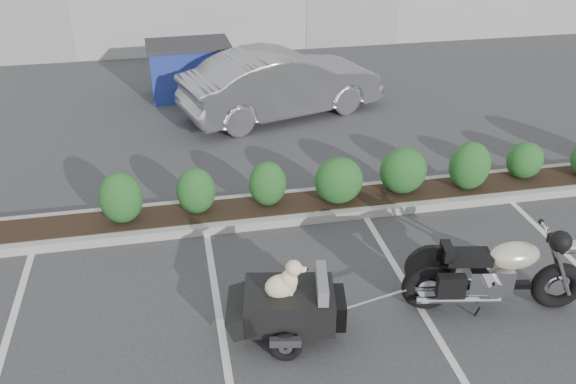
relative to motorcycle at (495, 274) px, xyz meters
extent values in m
plane|color=#38383A|center=(-2.12, 0.85, -0.56)|extent=(90.00, 90.00, 0.00)
cube|color=#9E9E93|center=(-1.12, 3.05, -0.49)|extent=(12.00, 1.00, 0.15)
torus|color=black|center=(-0.85, 0.18, -0.21)|extent=(0.73, 0.31, 0.71)
torus|color=black|center=(0.87, -0.14, -0.21)|extent=(0.73, 0.31, 0.71)
cylinder|color=silver|center=(-0.85, 0.18, -0.21)|extent=(0.31, 0.18, 0.30)
cylinder|color=silver|center=(0.87, -0.14, -0.21)|extent=(0.27, 0.15, 0.25)
cylinder|color=silver|center=(0.78, -0.23, 0.18)|extent=(0.46, 0.14, 0.94)
cylinder|color=silver|center=(0.81, -0.02, 0.18)|extent=(0.46, 0.14, 0.94)
cylinder|color=silver|center=(0.63, -0.09, 0.58)|extent=(0.17, 0.73, 0.04)
cylinder|color=silver|center=(0.92, -0.15, 0.41)|extent=(0.16, 0.21, 0.19)
sphere|color=black|center=(0.53, -0.40, 0.70)|extent=(0.32, 0.32, 0.27)
cube|color=silver|center=(-0.07, 0.04, -0.06)|extent=(0.64, 0.46, 0.36)
cube|color=black|center=(0.04, 0.02, -0.19)|extent=(0.95, 0.28, 0.08)
ellipsoid|color=beige|center=(0.21, -0.01, 0.28)|extent=(0.76, 0.52, 0.35)
cube|color=black|center=(-0.38, 0.09, 0.26)|extent=(0.63, 0.42, 0.13)
cube|color=black|center=(-0.66, 0.15, 0.36)|extent=(0.18, 0.33, 0.17)
cylinder|color=silver|center=(-0.52, -0.07, -0.29)|extent=(1.11, 0.30, 0.10)
cylinder|color=silver|center=(-0.45, 0.30, -0.29)|extent=(1.11, 0.30, 0.10)
cube|color=black|center=(-0.69, -0.15, 0.02)|extent=(0.38, 0.21, 0.32)
cube|color=black|center=(-2.76, 0.03, -0.09)|extent=(1.23, 0.95, 0.44)
cube|color=slate|center=(-2.37, -0.05, 0.20)|extent=(0.24, 0.67, 0.32)
cube|color=slate|center=(-2.71, 0.02, 0.02)|extent=(0.85, 0.78, 0.04)
cube|color=black|center=(-3.34, 0.13, -0.16)|extent=(0.53, 0.82, 0.39)
cube|color=black|center=(-2.18, -0.08, -0.14)|extent=(0.30, 0.56, 0.36)
torus|color=black|center=(-2.90, -0.40, -0.37)|extent=(0.43, 0.19, 0.41)
torus|color=black|center=(-2.74, 0.47, -0.37)|extent=(0.43, 0.19, 0.41)
cube|color=silver|center=(-2.91, -0.45, -0.25)|extent=(0.39, 0.15, 0.11)
cube|color=silver|center=(-2.73, 0.53, -0.25)|extent=(0.39, 0.15, 0.11)
cylinder|color=black|center=(-2.82, 0.04, -0.37)|extent=(0.21, 0.94, 0.04)
cylinder|color=silver|center=(-1.93, -0.13, -0.21)|extent=(0.63, 0.15, 0.04)
ellipsoid|color=beige|center=(-2.87, 0.03, 0.21)|extent=(0.44, 0.34, 0.32)
ellipsoid|color=beige|center=(-2.78, 0.01, 0.30)|extent=(0.26, 0.25, 0.29)
sphere|color=beige|center=(-2.71, 0.00, 0.49)|extent=(0.23, 0.23, 0.20)
ellipsoid|color=beige|center=(-2.62, -0.02, 0.47)|extent=(0.16, 0.11, 0.07)
sphere|color=black|center=(-2.56, -0.03, 0.47)|extent=(0.04, 0.04, 0.04)
ellipsoid|color=beige|center=(-2.77, -0.05, 0.51)|extent=(0.06, 0.05, 0.11)
ellipsoid|color=beige|center=(-2.75, 0.06, 0.51)|extent=(0.06, 0.05, 0.11)
cylinder|color=beige|center=(-2.76, -0.06, 0.10)|extent=(0.05, 0.05, 0.13)
cylinder|color=beige|center=(-2.73, 0.07, 0.10)|extent=(0.05, 0.05, 0.13)
imported|color=#A09FA6|center=(-1.43, 7.50, 0.21)|extent=(4.96, 2.91, 1.54)
cube|color=navy|center=(-3.45, 9.27, 0.08)|extent=(1.98, 1.36, 1.29)
cube|color=#2D2D30|center=(-3.45, 9.27, 0.75)|extent=(2.10, 1.47, 0.06)
cube|color=silver|center=(-8.52, 14.27, 0.76)|extent=(2.68, 2.90, 2.33)
cube|color=black|center=(-8.52, 14.27, 0.44)|extent=(0.60, 1.97, 1.06)
cylinder|color=black|center=(-8.42, 13.09, -0.09)|extent=(1.00, 0.53, 0.95)
cylinder|color=black|center=(-9.03, 15.34, -0.09)|extent=(1.00, 0.53, 0.95)
camera|label=1|loc=(-3.95, -5.82, 4.83)|focal=38.00mm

